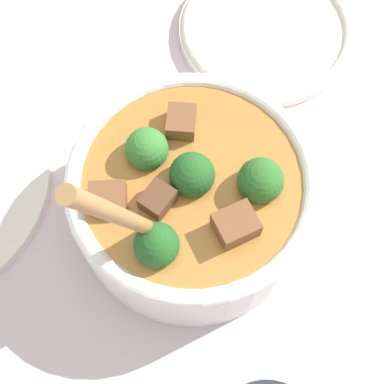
{
  "coord_description": "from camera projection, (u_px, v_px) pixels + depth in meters",
  "views": [
    {
      "loc": [
        -0.12,
        -0.15,
        0.51
      ],
      "look_at": [
        0.0,
        0.0,
        0.06
      ],
      "focal_mm": 50.0,
      "sensor_mm": 36.0,
      "label": 1
    }
  ],
  "objects": [
    {
      "name": "ground_plane",
      "position": [
        192.0,
        215.0,
        0.54
      ],
      "size": [
        4.0,
        4.0,
        0.0
      ],
      "primitive_type": "plane",
      "color": "silver"
    },
    {
      "name": "stew_bowl",
      "position": [
        192.0,
        195.0,
        0.49
      ],
      "size": [
        0.22,
        0.22,
        0.26
      ],
      "color": "white",
      "rests_on": "ground_plane"
    },
    {
      "name": "empty_plate",
      "position": [
        266.0,
        29.0,
        0.63
      ],
      "size": [
        0.21,
        0.21,
        0.02
      ],
      "color": "silver",
      "rests_on": "ground_plane"
    }
  ]
}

